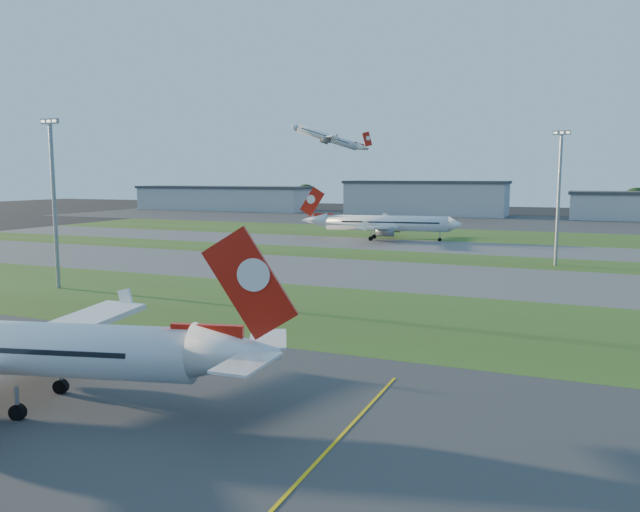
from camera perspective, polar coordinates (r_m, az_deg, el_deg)
The scene contains 16 objects.
grass_strip_a at distance 76.47m, azimuth 7.76°, elevation -5.78°, with size 300.00×34.00×0.01m, color #344A18.
taxiway_a at distance 108.13m, azimuth 12.29°, elevation -2.03°, with size 300.00×32.00×0.01m, color #515154.
grass_strip_b at distance 132.55m, azimuth 14.26°, elevation -0.39°, with size 300.00×18.00×0.01m, color #344A18.
taxiway_b at distance 154.19m, azimuth 15.47°, elevation 0.63°, with size 300.00×26.00×0.01m, color #515154.
grass_strip_c at distance 186.81m, azimuth 16.76°, elevation 1.71°, with size 300.00×40.00×0.01m, color #344A18.
apron_far at distance 246.38m, azimuth 18.24°, elevation 2.93°, with size 400.00×80.00×0.01m, color #333335.
airliner_taxiing at distance 169.83m, azimuth 5.98°, elevation 2.96°, with size 40.76×34.34×12.76m.
airliner_departing at distance 264.14m, azimuth 0.71°, elevation 10.77°, with size 29.16×25.00×10.02m.
light_mast_west at distance 103.29m, azimuth -23.17°, elevation 5.38°, with size 3.20×0.70×25.80m.
light_mast_centre at distance 128.13m, azimuth 21.01°, elevation 5.74°, with size 3.20×0.70×25.80m.
hangar_far_west at distance 323.00m, azimuth -8.91°, elevation 5.25°, with size 91.80×23.00×12.20m.
hangar_west at distance 282.55m, azimuth 9.63°, elevation 5.26°, with size 71.40×23.00×15.20m.
tree_far_west at distance 356.03m, azimuth -13.33°, elevation 5.39°, with size 11.00×11.00×12.00m.
tree_west at distance 317.59m, azimuth -1.29°, elevation 5.49°, with size 12.10×12.10×13.20m.
tree_mid_west at distance 288.92m, azimuth 14.97°, elevation 4.80°, with size 9.90×9.90×10.80m.
tree_mid_east at distance 290.00m, azimuth 26.92°, elevation 4.46°, with size 11.55×11.55×12.60m.
Camera 1 is at (18.98, -20.05, 17.24)m, focal length 35.00 mm.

